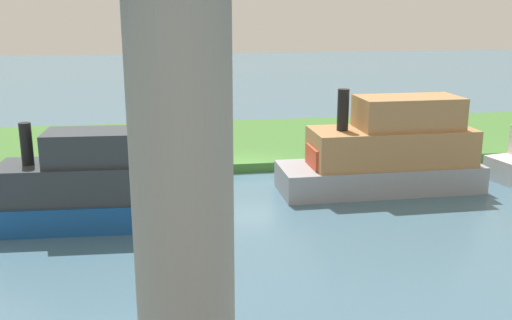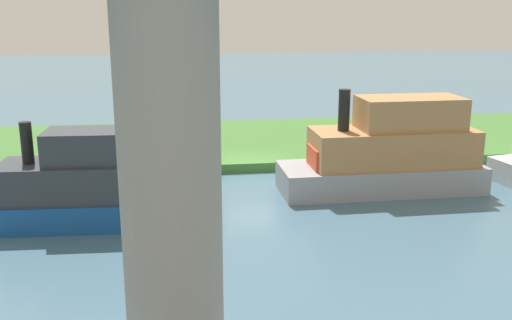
# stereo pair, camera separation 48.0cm
# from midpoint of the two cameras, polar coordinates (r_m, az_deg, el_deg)

# --- Properties ---
(ground_plane) EXTENTS (160.00, 160.00, 0.00)m
(ground_plane) POSITION_cam_midpoint_polar(r_m,az_deg,el_deg) (30.59, -1.15, -1.26)
(ground_plane) COLOR #476B7F
(grassy_bank) EXTENTS (80.00, 12.00, 0.50)m
(grassy_bank) POSITION_cam_midpoint_polar(r_m,az_deg,el_deg) (36.29, -2.52, 1.67)
(grassy_bank) COLOR #427533
(grassy_bank) RESTS_ON ground
(bridge_pylon) EXTENTS (2.13, 2.13, 10.19)m
(bridge_pylon) POSITION_cam_midpoint_polar(r_m,az_deg,el_deg) (12.31, -8.25, -0.94)
(bridge_pylon) COLOR #9E998E
(bridge_pylon) RESTS_ON ground
(person_on_bank) EXTENTS (0.49, 0.49, 1.39)m
(person_on_bank) POSITION_cam_midpoint_polar(r_m,az_deg,el_deg) (31.76, -10.05, 1.34)
(person_on_bank) COLOR #2D334C
(person_on_bank) RESTS_ON grassy_bank
(mooring_post) EXTENTS (0.20, 0.20, 0.70)m
(mooring_post) POSITION_cam_midpoint_polar(r_m,az_deg,el_deg) (31.43, -16.96, 0.13)
(mooring_post) COLOR brown
(mooring_post) RESTS_ON grassy_bank
(riverboat_paddlewheel) EXTENTS (8.20, 3.12, 4.12)m
(riverboat_paddlewheel) POSITION_cam_midpoint_polar(r_m,az_deg,el_deg) (24.08, -17.00, -2.54)
(riverboat_paddlewheel) COLOR #195199
(riverboat_paddlewheel) RESTS_ON ground
(pontoon_yellow) EXTENTS (9.38, 3.18, 4.78)m
(pontoon_yellow) POSITION_cam_midpoint_polar(r_m,az_deg,el_deg) (28.05, 12.01, 0.69)
(pontoon_yellow) COLOR #99999E
(pontoon_yellow) RESTS_ON ground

